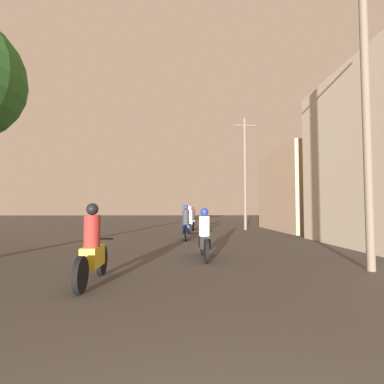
{
  "coord_description": "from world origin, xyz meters",
  "views": [
    {
      "loc": [
        -0.14,
        -0.54,
        1.52
      ],
      "look_at": [
        0.66,
        17.45,
        2.47
      ],
      "focal_mm": 28.0,
      "sensor_mm": 36.0,
      "label": 1
    }
  ],
  "objects_px": {
    "building_right_far": "(316,191)",
    "utility_pole_near": "(366,108)",
    "motorcycle_black": "(204,238)",
    "utility_pole_far": "(245,171)",
    "motorcycle_yellow": "(92,251)",
    "motorcycle_silver": "(193,220)",
    "motorcycle_blue": "(186,226)",
    "motorcycle_white": "(190,222)"
  },
  "relations": [
    {
      "from": "building_right_far",
      "to": "utility_pole_near",
      "type": "relative_size",
      "value": 0.99
    },
    {
      "from": "motorcycle_black",
      "to": "utility_pole_far",
      "type": "relative_size",
      "value": 0.27
    },
    {
      "from": "motorcycle_yellow",
      "to": "utility_pole_far",
      "type": "height_order",
      "value": "utility_pole_far"
    },
    {
      "from": "motorcycle_silver",
      "to": "utility_pole_near",
      "type": "bearing_deg",
      "value": -74.69
    },
    {
      "from": "motorcycle_yellow",
      "to": "motorcycle_silver",
      "type": "height_order",
      "value": "same"
    },
    {
      "from": "motorcycle_blue",
      "to": "building_right_far",
      "type": "height_order",
      "value": "building_right_far"
    },
    {
      "from": "motorcycle_yellow",
      "to": "motorcycle_black",
      "type": "xyz_separation_m",
      "value": [
        2.5,
        2.83,
        -0.04
      ]
    },
    {
      "from": "motorcycle_white",
      "to": "motorcycle_silver",
      "type": "bearing_deg",
      "value": 89.2
    },
    {
      "from": "motorcycle_black",
      "to": "motorcycle_silver",
      "type": "relative_size",
      "value": 1.1
    },
    {
      "from": "utility_pole_near",
      "to": "motorcycle_silver",
      "type": "bearing_deg",
      "value": 105.28
    },
    {
      "from": "motorcycle_yellow",
      "to": "motorcycle_white",
      "type": "distance_m",
      "value": 11.89
    },
    {
      "from": "motorcycle_black",
      "to": "motorcycle_white",
      "type": "relative_size",
      "value": 1.11
    },
    {
      "from": "motorcycle_blue",
      "to": "motorcycle_silver",
      "type": "distance_m",
      "value": 6.18
    },
    {
      "from": "motorcycle_yellow",
      "to": "utility_pole_far",
      "type": "relative_size",
      "value": 0.27
    },
    {
      "from": "motorcycle_yellow",
      "to": "motorcycle_black",
      "type": "relative_size",
      "value": 1.02
    },
    {
      "from": "motorcycle_yellow",
      "to": "motorcycle_blue",
      "type": "distance_m",
      "value": 8.42
    },
    {
      "from": "motorcycle_yellow",
      "to": "utility_pole_far",
      "type": "distance_m",
      "value": 16.06
    },
    {
      "from": "motorcycle_white",
      "to": "building_right_far",
      "type": "bearing_deg",
      "value": 19.22
    },
    {
      "from": "motorcycle_black",
      "to": "motorcycle_white",
      "type": "xyz_separation_m",
      "value": [
        -0.12,
        8.81,
        0.05
      ]
    },
    {
      "from": "utility_pole_far",
      "to": "motorcycle_blue",
      "type": "bearing_deg",
      "value": -124.52
    },
    {
      "from": "motorcycle_silver",
      "to": "building_right_far",
      "type": "height_order",
      "value": "building_right_far"
    },
    {
      "from": "motorcycle_yellow",
      "to": "motorcycle_white",
      "type": "bearing_deg",
      "value": 85.01
    },
    {
      "from": "motorcycle_silver",
      "to": "motorcycle_black",
      "type": "bearing_deg",
      "value": -90.87
    },
    {
      "from": "motorcycle_white",
      "to": "utility_pole_near",
      "type": "distance_m",
      "value": 11.93
    },
    {
      "from": "motorcycle_yellow",
      "to": "building_right_far",
      "type": "bearing_deg",
      "value": 57.66
    },
    {
      "from": "motorcycle_white",
      "to": "motorcycle_silver",
      "type": "distance_m",
      "value": 2.69
    },
    {
      "from": "motorcycle_blue",
      "to": "utility_pole_far",
      "type": "height_order",
      "value": "utility_pole_far"
    },
    {
      "from": "motorcycle_silver",
      "to": "utility_pole_near",
      "type": "xyz_separation_m",
      "value": [
        3.67,
        -13.42,
        3.33
      ]
    },
    {
      "from": "motorcycle_blue",
      "to": "motorcycle_black",
      "type": "bearing_deg",
      "value": -88.02
    },
    {
      "from": "utility_pole_near",
      "to": "motorcycle_black",
      "type": "bearing_deg",
      "value": 153.27
    },
    {
      "from": "motorcycle_black",
      "to": "utility_pole_far",
      "type": "bearing_deg",
      "value": 71.83
    },
    {
      "from": "motorcycle_black",
      "to": "building_right_far",
      "type": "bearing_deg",
      "value": 52.02
    },
    {
      "from": "motorcycle_white",
      "to": "utility_pole_near",
      "type": "bearing_deg",
      "value": -64.08
    },
    {
      "from": "motorcycle_blue",
      "to": "utility_pole_far",
      "type": "bearing_deg",
      "value": 52.88
    },
    {
      "from": "motorcycle_yellow",
      "to": "utility_pole_near",
      "type": "bearing_deg",
      "value": 14.6
    },
    {
      "from": "utility_pole_far",
      "to": "motorcycle_yellow",
      "type": "bearing_deg",
      "value": -113.81
    },
    {
      "from": "motorcycle_silver",
      "to": "building_right_far",
      "type": "relative_size",
      "value": 0.25
    },
    {
      "from": "building_right_far",
      "to": "utility_pole_near",
      "type": "height_order",
      "value": "utility_pole_near"
    },
    {
      "from": "motorcycle_yellow",
      "to": "utility_pole_near",
      "type": "distance_m",
      "value": 7.22
    },
    {
      "from": "motorcycle_blue",
      "to": "motorcycle_white",
      "type": "xyz_separation_m",
      "value": [
        0.3,
        3.48,
        0.0
      ]
    },
    {
      "from": "motorcycle_black",
      "to": "utility_pole_near",
      "type": "relative_size",
      "value": 0.28
    },
    {
      "from": "building_right_far",
      "to": "motorcycle_blue",
      "type": "bearing_deg",
      "value": -148.23
    }
  ]
}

